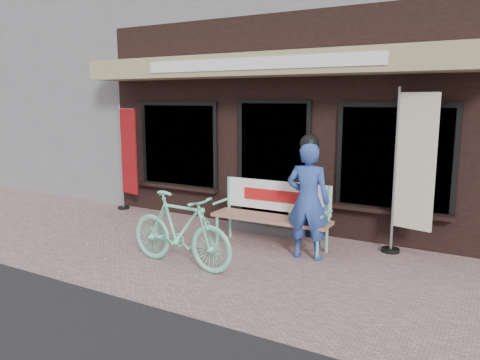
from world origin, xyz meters
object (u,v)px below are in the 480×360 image
Objects in this scene: bench at (273,209)px; nobori_cream at (412,171)px; bicycle at (180,230)px; menu_stand at (302,206)px; nobori_red at (128,157)px; person at (308,198)px.

nobori_cream is at bearing 15.64° from bench.
bicycle is 0.70× the size of nobori_cream.
nobori_red is at bearing -174.56° from menu_stand.
menu_stand is at bearing -18.45° from bicycle.
bench is at bearing 1.49° from nobori_red.
bench is 0.75m from person.
menu_stand is at bearing -173.28° from nobori_cream.
nobori_cream reaches higher than menu_stand.
bicycle is at bearing -23.95° from nobori_red.
bench is 0.77× the size of nobori_cream.
bench is 1.05× the size of person.
bicycle is at bearing -147.08° from person.
menu_stand is at bearing 76.69° from bench.
bicycle is (-1.34, -1.15, -0.36)m from person.
person is 0.83× the size of nobori_red.
person is 1.50m from nobori_cream.
bench is 1.89× the size of menu_stand.
nobori_cream reaches higher than bench.
person is 1.16m from menu_stand.
nobori_cream is 2.46× the size of menu_stand.
bench is at bearing -150.59° from nobori_cream.
bench is at bearing -23.11° from bicycle.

